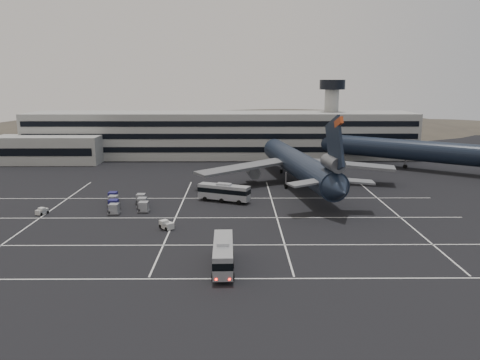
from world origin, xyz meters
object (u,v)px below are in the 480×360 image
(bus_far, at_px, (224,192))
(uld_cluster, at_px, (126,203))
(tug_a, at_px, (42,211))
(trijet_main, at_px, (298,164))
(bus_near, at_px, (223,253))

(bus_far, height_order, uld_cluster, bus_far)
(tug_a, bearing_deg, uld_cluster, 40.09)
(trijet_main, relative_size, bus_near, 5.25)
(trijet_main, distance_m, uld_cluster, 39.67)
(bus_near, xyz_separation_m, uld_cluster, (-19.45, 29.63, -1.15))
(uld_cluster, bearing_deg, tug_a, -162.32)
(bus_near, xyz_separation_m, tug_a, (-33.70, 25.09, -1.50))
(bus_far, distance_m, tug_a, 34.13)
(trijet_main, relative_size, uld_cluster, 4.82)
(tug_a, height_order, uld_cluster, uld_cluster)
(bus_far, bearing_deg, uld_cluster, 125.77)
(bus_near, height_order, uld_cluster, bus_near)
(trijet_main, height_order, bus_near, trijet_main)
(trijet_main, bearing_deg, uld_cluster, -161.83)
(bus_near, height_order, bus_far, bus_near)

